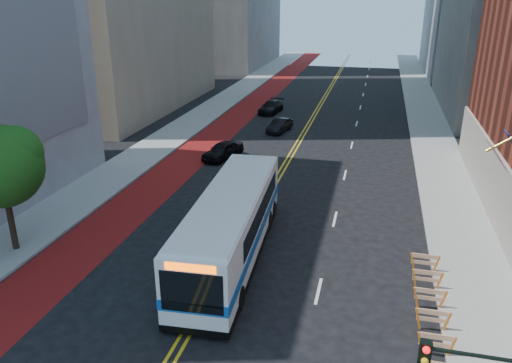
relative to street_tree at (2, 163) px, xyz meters
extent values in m
plane|color=black|center=(11.24, -6.04, -4.91)|extent=(160.00, 160.00, 0.00)
cube|color=gray|center=(-0.76, 23.96, -4.84)|extent=(4.00, 140.00, 0.15)
cube|color=gray|center=(23.24, 23.96, -4.84)|extent=(4.00, 140.00, 0.15)
cube|color=maroon|center=(3.14, 23.96, -4.91)|extent=(3.60, 140.00, 0.01)
cube|color=gold|center=(11.06, 23.96, -4.91)|extent=(0.14, 140.00, 0.01)
cube|color=gold|center=(11.42, 23.96, -4.91)|extent=(0.14, 140.00, 0.01)
cube|color=silver|center=(16.04, -0.04, -4.90)|extent=(0.14, 2.20, 0.01)
cube|color=silver|center=(16.04, 7.96, -4.90)|extent=(0.14, 2.20, 0.01)
cube|color=silver|center=(16.04, 15.96, -4.90)|extent=(0.14, 2.20, 0.01)
cube|color=silver|center=(16.04, 23.96, -4.90)|extent=(0.14, 2.20, 0.01)
cube|color=silver|center=(16.04, 31.96, -4.90)|extent=(0.14, 2.20, 0.01)
cube|color=silver|center=(16.04, 39.96, -4.90)|extent=(0.14, 2.20, 0.01)
cube|color=silver|center=(16.04, 47.96, -4.90)|extent=(0.14, 2.20, 0.01)
cube|color=silver|center=(16.04, 55.96, -4.90)|extent=(0.14, 2.20, 0.01)
cube|color=silver|center=(16.04, 63.96, -4.90)|extent=(0.14, 2.20, 0.01)
cube|color=silver|center=(16.04, 71.96, -4.90)|extent=(0.14, 2.20, 0.01)
cube|color=silver|center=(16.04, 79.96, -4.90)|extent=(0.14, 2.20, 0.01)
cube|color=black|center=(25.39, 6.96, -3.81)|extent=(0.35, 2.80, 2.20)
cube|color=black|center=(25.39, 13.96, -3.81)|extent=(0.35, 2.80, 2.20)
cube|color=#B21419|center=(22.94, 1.96, 1.69)|extent=(0.75, 1.90, 1.05)
cube|color=navy|center=(23.49, 2.41, 2.24)|extent=(0.39, 0.85, 0.52)
cube|color=orange|center=(20.29, -3.39, -4.41)|extent=(0.32, 0.06, 0.99)
cube|color=orange|center=(21.39, -3.39, -4.41)|extent=(0.32, 0.06, 0.99)
cube|color=orange|center=(20.84, -3.39, -4.01)|extent=(1.25, 0.05, 0.22)
cube|color=orange|center=(20.84, -3.39, -4.36)|extent=(1.25, 0.05, 0.18)
cube|color=orange|center=(20.29, -1.84, -4.41)|extent=(0.32, 0.06, 0.99)
cube|color=orange|center=(21.39, -1.84, -4.41)|extent=(0.32, 0.06, 0.99)
cube|color=orange|center=(20.84, -1.84, -4.01)|extent=(1.25, 0.05, 0.22)
cube|color=orange|center=(20.84, -1.84, -4.36)|extent=(1.25, 0.05, 0.18)
cube|color=orange|center=(20.29, -0.29, -4.41)|extent=(0.32, 0.06, 0.99)
cube|color=orange|center=(21.39, -0.29, -4.41)|extent=(0.32, 0.06, 0.99)
cube|color=orange|center=(20.84, -0.29, -4.01)|extent=(1.25, 0.05, 0.22)
cube|color=orange|center=(20.84, -0.29, -4.36)|extent=(1.25, 0.05, 0.18)
cube|color=orange|center=(20.29, 1.26, -4.41)|extent=(0.32, 0.06, 0.99)
cube|color=orange|center=(21.39, 1.26, -4.41)|extent=(0.32, 0.06, 0.99)
cube|color=orange|center=(20.84, 1.26, -4.01)|extent=(1.25, 0.05, 0.22)
cube|color=orange|center=(20.84, 1.26, -4.36)|extent=(1.25, 0.05, 0.18)
cube|color=orange|center=(20.29, 2.81, -4.41)|extent=(0.32, 0.06, 0.99)
cube|color=orange|center=(21.39, 2.81, -4.41)|extent=(0.32, 0.06, 0.99)
cube|color=orange|center=(20.84, 2.81, -4.01)|extent=(1.25, 0.05, 0.22)
cube|color=orange|center=(20.84, 2.81, -4.36)|extent=(1.25, 0.05, 0.18)
cylinder|color=black|center=(-0.06, -0.04, -3.16)|extent=(0.32, 0.32, 3.20)
sphere|color=#153C0D|center=(-0.06, -0.04, -0.16)|extent=(4.20, 4.20, 4.20)
sphere|color=#153C0D|center=(0.54, 0.36, 0.44)|extent=(2.80, 2.80, 2.80)
cylinder|color=black|center=(20.54, -9.54, 0.14)|extent=(2.00, 0.10, 0.10)
cube|color=black|center=(19.54, -9.54, -0.16)|extent=(0.28, 0.22, 0.95)
sphere|color=red|center=(19.54, -9.68, 0.19)|extent=(0.18, 0.18, 0.18)
sphere|color=yellow|center=(19.54, -9.68, -0.14)|extent=(0.18, 0.18, 0.18)
cube|color=white|center=(11.30, 1.89, -2.97)|extent=(3.61, 13.29, 3.12)
cube|color=#1150A9|center=(11.30, 1.89, -3.43)|extent=(3.66, 13.34, 0.49)
cube|color=black|center=(11.25, 2.76, -2.44)|extent=(3.43, 9.36, 1.04)
cube|color=black|center=(11.69, -4.65, -2.72)|extent=(2.51, 0.26, 1.75)
cube|color=black|center=(10.92, 8.42, -2.50)|extent=(2.28, 0.24, 1.10)
cube|color=#FF5905|center=(11.69, -4.66, -1.62)|extent=(2.00, 0.20, 0.33)
cube|color=white|center=(11.30, 1.89, -1.35)|extent=(3.43, 12.63, 0.13)
cube|color=black|center=(11.30, 1.89, -4.53)|extent=(3.64, 13.33, 0.33)
cylinder|color=black|center=(10.26, -2.39, -4.36)|extent=(0.39, 1.11, 1.10)
cylinder|color=black|center=(12.84, -2.24, -4.36)|extent=(0.39, 1.11, 1.10)
cylinder|color=black|center=(9.80, 5.49, -4.36)|extent=(0.39, 1.11, 1.10)
cylinder|color=black|center=(12.38, 5.64, -4.36)|extent=(0.39, 1.11, 1.10)
cylinder|color=black|center=(9.71, 7.06, -4.36)|extent=(0.39, 1.11, 1.10)
cylinder|color=black|center=(12.29, 7.21, -4.36)|extent=(0.39, 1.11, 1.10)
imported|color=black|center=(5.95, 17.51, -4.20)|extent=(3.02, 4.48, 1.42)
imported|color=black|center=(8.86, 26.92, -4.28)|extent=(2.12, 4.05, 1.27)
imported|color=black|center=(6.29, 34.71, -4.25)|extent=(2.45, 4.77, 1.32)
camera|label=1|loc=(17.93, -19.81, 8.02)|focal=35.00mm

